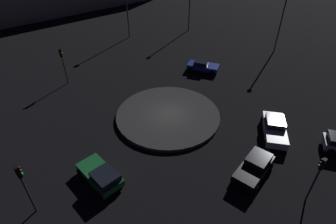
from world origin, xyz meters
TOP-DOWN VIEW (x-y plane):
  - ground_plane at (0.00, 0.00)m, footprint 115.88×115.88m
  - roundabout_island at (0.00, 0.00)m, footprint 10.30×10.30m
  - car_blue at (10.28, -2.73)m, footprint 2.52×4.13m
  - car_white at (-1.05, -9.99)m, footprint 4.59×2.13m
  - car_green at (-8.91, 3.55)m, footprint 3.78×4.21m
  - car_black at (-6.20, -7.80)m, footprint 4.29×3.46m
  - traffic_light_southwest at (-8.00, -11.32)m, footprint 0.37×0.39m
  - traffic_light_north at (4.48, 12.87)m, footprint 0.36×0.39m
  - traffic_light_northwest at (-12.03, 7.12)m, footprint 0.40×0.37m
  - streetlamp_southeast at (17.92, -12.59)m, footprint 0.52×0.52m

SIDE VIEW (x-z plane):
  - ground_plane at x=0.00m, z-range 0.00..0.00m
  - roundabout_island at x=0.00m, z-range 0.00..0.35m
  - car_blue at x=10.28m, z-range 0.03..1.41m
  - car_green at x=-8.91m, z-range 0.03..1.45m
  - car_white at x=-1.05m, z-range 0.01..1.55m
  - car_black at x=-6.20m, z-range 0.04..1.55m
  - traffic_light_southwest at x=-8.00m, z-range 0.88..5.03m
  - traffic_light_north at x=4.48m, z-range 0.91..5.24m
  - traffic_light_northwest at x=-12.03m, z-range 0.92..5.30m
  - streetlamp_southeast at x=17.92m, z-range 1.30..10.26m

